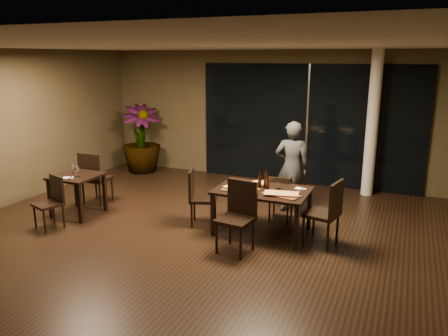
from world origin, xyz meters
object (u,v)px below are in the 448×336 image
at_px(diner, 292,167).
at_px(potted_plant, 141,139).
at_px(chair_main_near, 238,212).
at_px(chair_main_right, 327,210).
at_px(chair_main_far, 280,197).
at_px(chair_side_near, 52,199).
at_px(chair_main_left, 198,194).
at_px(main_table, 262,194).
at_px(bottle_c, 266,179).
at_px(bottle_a, 260,180).
at_px(bottle_b, 267,181).
at_px(side_table, 77,182).
at_px(chair_side_far, 94,176).

bearing_deg(diner, potted_plant, -28.53).
distance_m(chair_main_near, chair_main_right, 1.37).
relative_size(chair_main_far, chair_main_near, 0.80).
distance_m(chair_main_near, chair_side_near, 3.27).
distance_m(chair_main_left, potted_plant, 3.99).
bearing_deg(main_table, chair_side_near, -160.92).
distance_m(chair_main_right, bottle_c, 1.12).
height_order(chair_main_right, potted_plant, potted_plant).
distance_m(chair_side_near, diner, 4.27).
bearing_deg(chair_side_near, bottle_c, 38.56).
distance_m(chair_side_near, bottle_a, 3.54).
relative_size(potted_plant, bottle_b, 6.24).
bearing_deg(chair_side_near, potted_plant, 118.66).
height_order(side_table, chair_main_near, chair_main_near).
distance_m(chair_main_left, diner, 1.85).
bearing_deg(side_table, diner, 25.38).
bearing_deg(bottle_b, bottle_a, 165.03).
distance_m(chair_side_far, diner, 3.84).
distance_m(chair_main_left, bottle_a, 1.12).
height_order(potted_plant, bottle_a, potted_plant).
xyz_separation_m(chair_main_near, chair_main_right, (1.20, 0.66, -0.01)).
bearing_deg(bottle_c, chair_side_near, -159.69).
height_order(chair_main_left, bottle_a, bottle_a).
bearing_deg(potted_plant, chair_main_far, -25.87).
xyz_separation_m(chair_main_right, potted_plant, (-5.13, 2.71, 0.26)).
relative_size(side_table, bottle_b, 2.96).
relative_size(chair_main_far, chair_side_far, 0.81).
xyz_separation_m(chair_side_far, potted_plant, (-0.56, 2.52, 0.26)).
distance_m(bottle_a, bottle_b, 0.15).
bearing_deg(bottle_a, chair_main_near, -93.67).
height_order(side_table, bottle_c, bottle_c).
relative_size(chair_side_near, bottle_c, 2.92).
bearing_deg(chair_main_right, main_table, -84.22).
distance_m(chair_main_right, potted_plant, 5.81).
bearing_deg(chair_main_left, bottle_b, -104.37).
bearing_deg(potted_plant, chair_side_far, -77.41).
bearing_deg(chair_main_near, bottle_b, 83.08).
relative_size(chair_side_far, diner, 0.61).
bearing_deg(chair_main_right, bottle_c, -89.10).
xyz_separation_m(diner, bottle_c, (-0.15, -1.11, 0.04)).
xyz_separation_m(main_table, chair_main_right, (1.08, -0.11, -0.09)).
height_order(chair_main_right, chair_side_near, chair_main_right).
xyz_separation_m(side_table, diner, (3.57, 1.70, 0.24)).
bearing_deg(bottle_c, chair_main_right, -10.50).
xyz_separation_m(chair_main_near, chair_side_near, (-3.24, -0.40, -0.09)).
bearing_deg(chair_side_far, side_table, 97.50).
distance_m(side_table, chair_side_far, 0.59).
height_order(chair_main_near, chair_main_left, chair_main_near).
height_order(main_table, bottle_b, bottle_b).
bearing_deg(bottle_a, main_table, -41.86).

